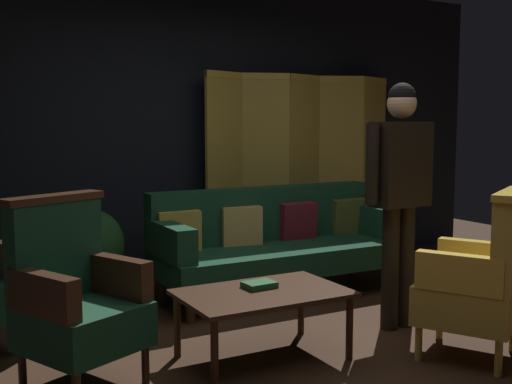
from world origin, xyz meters
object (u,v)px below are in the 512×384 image
at_px(standing_figure, 400,182).
at_px(armchair_gilt_accent, 480,280).
at_px(folding_screen, 304,168).
at_px(potted_plant, 93,252).
at_px(armchair_wing_left, 75,297).
at_px(book_green_cloth, 259,285).
at_px(coffee_table, 263,299).
at_px(velvet_couch, 276,239).

bearing_deg(standing_figure, armchair_gilt_accent, -86.64).
height_order(folding_screen, potted_plant, folding_screen).
relative_size(armchair_wing_left, potted_plant, 1.35).
bearing_deg(folding_screen, book_green_cloth, -129.32).
height_order(coffee_table, standing_figure, standing_figure).
xyz_separation_m(velvet_couch, coffee_table, (-0.83, -1.26, -0.08)).
bearing_deg(potted_plant, coffee_table, -67.91).
bearing_deg(folding_screen, velvet_couch, -135.65).
bearing_deg(armchair_wing_left, standing_figure, -2.59).
relative_size(coffee_table, book_green_cloth, 5.20).
xyz_separation_m(coffee_table, book_green_cloth, (0.02, 0.08, 0.06)).
distance_m(folding_screen, coffee_table, 2.63).
distance_m(armchair_wing_left, book_green_cloth, 1.11).
xyz_separation_m(standing_figure, book_green_cloth, (-1.09, 0.02, -0.59)).
height_order(velvet_couch, potted_plant, velvet_couch).
distance_m(armchair_wing_left, standing_figure, 2.26).
bearing_deg(potted_plant, armchair_gilt_accent, -50.68).
relative_size(folding_screen, armchair_wing_left, 2.08).
bearing_deg(armchair_gilt_accent, potted_plant, 129.32).
height_order(coffee_table, armchair_gilt_accent, armchair_gilt_accent).
xyz_separation_m(folding_screen, standing_figure, (-0.48, -1.94, 0.04)).
bearing_deg(folding_screen, coffee_table, -128.53).
height_order(standing_figure, potted_plant, standing_figure).
distance_m(armchair_gilt_accent, book_green_cloth, 1.34).
relative_size(velvet_couch, coffee_table, 2.12).
xyz_separation_m(standing_figure, potted_plant, (-1.74, 1.49, -0.58)).
height_order(armchair_gilt_accent, standing_figure, standing_figure).
xyz_separation_m(armchair_gilt_accent, standing_figure, (-0.04, 0.69, 0.54)).
xyz_separation_m(armchair_wing_left, standing_figure, (2.20, -0.10, 0.54)).
relative_size(coffee_table, standing_figure, 0.59).
bearing_deg(coffee_table, potted_plant, 112.09).
relative_size(velvet_couch, potted_plant, 2.76).
distance_m(coffee_table, standing_figure, 1.29).
bearing_deg(armchair_wing_left, armchair_gilt_accent, -19.43).
relative_size(standing_figure, book_green_cloth, 8.84).
bearing_deg(armchair_gilt_accent, velvet_couch, 99.66).
distance_m(velvet_couch, potted_plant, 1.49).
bearing_deg(coffee_table, armchair_gilt_accent, -28.54).
relative_size(armchair_gilt_accent, book_green_cloth, 5.40).
height_order(velvet_couch, armchair_gilt_accent, armchair_gilt_accent).
relative_size(folding_screen, velvet_couch, 1.02).
height_order(armchair_wing_left, standing_figure, standing_figure).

